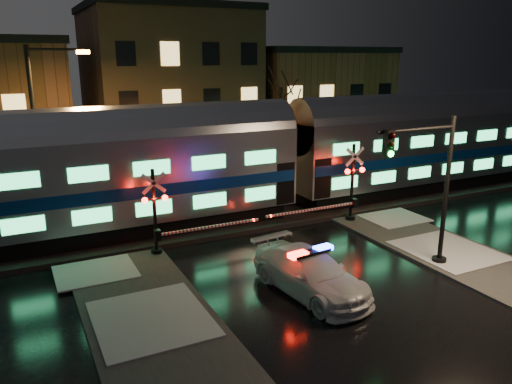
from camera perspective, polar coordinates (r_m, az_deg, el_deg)
ground at (r=21.53m, az=3.06°, el=-7.22°), size 120.00×120.00×0.00m
ballast at (r=25.68m, az=-2.43°, el=-3.16°), size 90.00×4.20×0.24m
sidewalk_left at (r=14.32m, az=-8.57°, el=-19.66°), size 4.00×20.00×0.12m
sidewalk_right at (r=21.49m, az=26.98°, el=-8.83°), size 4.00×20.00×0.12m
building_mid at (r=41.59m, az=-10.02°, el=11.60°), size 12.00×11.00×11.50m
building_right at (r=46.66m, az=5.97°, el=10.27°), size 12.00×10.00×8.50m
train at (r=26.28m, az=3.89°, el=4.60°), size 51.00×3.12×5.92m
police_car at (r=18.11m, az=6.21°, el=-9.18°), size 2.70×5.39×1.67m
crossing_signal_right at (r=25.44m, az=10.37°, el=0.06°), size 5.69×0.65×4.03m
crossing_signal_left at (r=21.38m, az=-10.45°, el=-3.18°), size 5.33×0.64×3.77m
traffic_light at (r=20.22m, az=19.18°, el=0.06°), size 3.92×0.70×6.06m
streetlight at (r=26.51m, az=-23.30°, el=7.14°), size 2.93×0.31×8.76m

